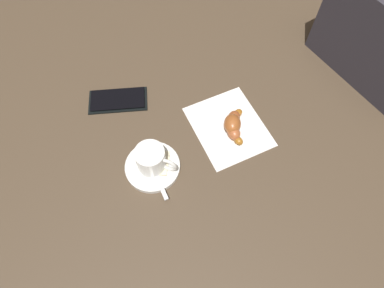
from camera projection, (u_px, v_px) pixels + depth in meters
The scene contains 9 objects.
ground_plane at pixel (202, 147), 0.75m from camera, with size 1.80×1.80×0.00m, color #483828.
saucer at pixel (153, 167), 0.72m from camera, with size 0.12×0.12×0.01m, color silver.
espresso_cup at pixel (152, 159), 0.69m from camera, with size 0.07×0.08×0.06m.
teaspoon at pixel (151, 162), 0.72m from camera, with size 0.04×0.14×0.01m.
sugar_packet at pixel (164, 163), 0.72m from camera, with size 0.06×0.02×0.01m, color beige.
napkin at pixel (229, 126), 0.78m from camera, with size 0.16×0.19×0.00m, color white.
croissant at pixel (233, 125), 0.76m from camera, with size 0.08×0.09×0.04m.
cell_phone at pixel (118, 100), 0.81m from camera, with size 0.16×0.13×0.01m.
laptop_bag at pixel (377, 38), 0.77m from camera, with size 0.29×0.10×0.22m, color #2E2B33.
Camera 1 is at (0.22, 0.28, 0.66)m, focal length 30.84 mm.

